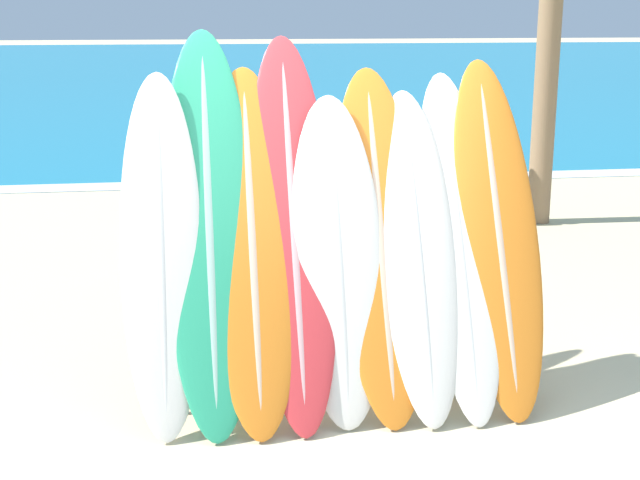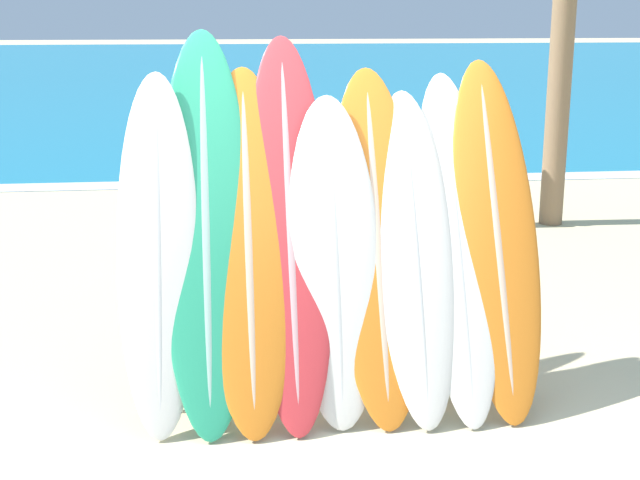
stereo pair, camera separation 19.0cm
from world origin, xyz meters
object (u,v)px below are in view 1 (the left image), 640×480
object	(u,v)px
person_mid_beach	(457,153)
surfboard_rack	(338,335)
person_near_water	(215,152)
person_far_left	(197,173)
surfboard_slot_2	(252,245)
surfboard_slot_6	(418,252)
surfboard_slot_1	(209,225)
surfboard_slot_3	(293,226)
surfboard_slot_0	(162,251)
surfboard_slot_5	(380,241)
surfboard_slot_4	(338,257)
surfboard_slot_7	(459,241)
surfboard_slot_8	(498,233)

from	to	relation	value
person_mid_beach	surfboard_rack	bearing A→B (deg)	13.82
person_near_water	person_far_left	size ratio (longest dim) A/B	1.00
surfboard_slot_2	surfboard_slot_6	world-z (taller)	surfboard_slot_2
surfboard_slot_1	surfboard_slot_3	size ratio (longest dim) A/B	1.02
surfboard_slot_6	surfboard_slot_0	bearing A→B (deg)	179.12
surfboard_rack	surfboard_slot_3	distance (m)	0.76
surfboard_slot_1	person_near_water	size ratio (longest dim) A/B	1.40
person_near_water	surfboard_slot_5	bearing A→B (deg)	-58.41
surfboard_rack	surfboard_slot_3	bearing A→B (deg)	153.12
surfboard_slot_1	person_far_left	world-z (taller)	surfboard_slot_1
surfboard_slot_5	person_near_water	xyz separation A→B (m)	(-0.90, 4.82, -0.14)
surfboard_slot_1	person_mid_beach	world-z (taller)	surfboard_slot_1
surfboard_slot_4	surfboard_slot_5	xyz separation A→B (m)	(0.28, 0.06, 0.08)
surfboard_slot_2	surfboard_slot_7	bearing A→B (deg)	-0.21
surfboard_slot_4	surfboard_slot_7	bearing A→B (deg)	3.92
surfboard_slot_6	person_mid_beach	distance (m)	5.01
surfboard_slot_7	surfboard_slot_1	bearing A→B (deg)	177.70
surfboard_slot_2	surfboard_slot_7	world-z (taller)	surfboard_slot_2
surfboard_rack	person_mid_beach	world-z (taller)	person_mid_beach
surfboard_slot_7	surfboard_slot_3	bearing A→B (deg)	176.78
surfboard_slot_7	person_mid_beach	xyz separation A→B (m)	(1.40, 4.67, -0.18)
surfboard_slot_1	surfboard_slot_5	world-z (taller)	surfboard_slot_1
surfboard_slot_5	surfboard_slot_6	bearing A→B (deg)	-11.16
person_mid_beach	person_far_left	xyz separation A→B (m)	(-3.04, -1.23, 0.06)
surfboard_slot_2	surfboard_rack	bearing A→B (deg)	-8.65
surfboard_slot_8	surfboard_slot_4	bearing A→B (deg)	-176.24
surfboard_slot_3	surfboard_slot_5	size ratio (longest dim) A/B	1.10
surfboard_slot_3	person_mid_beach	xyz separation A→B (m)	(2.48, 4.61, -0.30)
surfboard_slot_0	surfboard_slot_7	xyz separation A→B (m)	(1.90, 0.02, -0.02)
surfboard_slot_1	surfboard_slot_8	size ratio (longest dim) A/B	1.09
surfboard_slot_8	surfboard_slot_6	bearing A→B (deg)	-173.76
surfboard_slot_1	surfboard_slot_4	size ratio (longest dim) A/B	1.21
surfboard_rack	person_near_water	distance (m)	4.95
surfboard_slot_5	surfboard_slot_6	distance (m)	0.25
surfboard_slot_7	person_far_left	bearing A→B (deg)	115.50
surfboard_slot_2	surfboard_slot_3	world-z (taller)	surfboard_slot_3
person_far_left	surfboard_slot_3	bearing A→B (deg)	85.25
surfboard_slot_8	surfboard_slot_2	bearing A→B (deg)	-179.64
surfboard_rack	surfboard_slot_6	xyz separation A→B (m)	(0.52, 0.03, 0.52)
surfboard_slot_6	person_far_left	world-z (taller)	surfboard_slot_6
surfboard_rack	surfboard_slot_8	size ratio (longest dim) A/B	1.14
surfboard_rack	surfboard_slot_2	bearing A→B (deg)	171.35
surfboard_slot_7	surfboard_slot_4	bearing A→B (deg)	-176.08
surfboard_slot_2	person_far_left	bearing A→B (deg)	94.99
surfboard_slot_5	surfboard_slot_0	bearing A→B (deg)	-179.09
surfboard_slot_4	person_near_water	bearing A→B (deg)	97.17
surfboard_slot_6	person_far_left	distance (m)	3.74
surfboard_slot_0	person_far_left	xyz separation A→B (m)	(0.26, 3.46, -0.14)
surfboard_slot_2	surfboard_slot_8	bearing A→B (deg)	0.36
surfboard_slot_3	person_far_left	world-z (taller)	surfboard_slot_3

